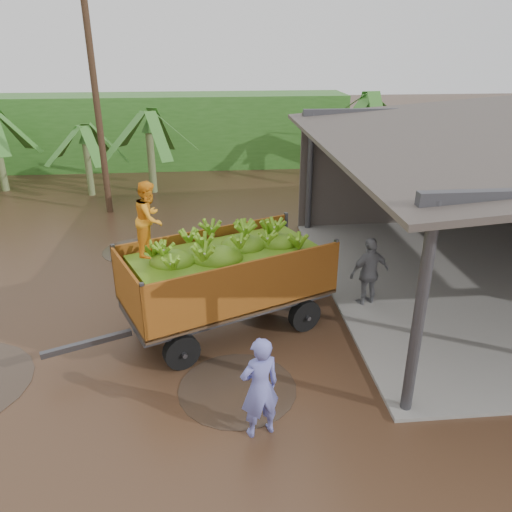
{
  "coord_description": "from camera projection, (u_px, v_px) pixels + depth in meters",
  "views": [
    {
      "loc": [
        1.93,
        -10.58,
        6.2
      ],
      "look_at": [
        2.93,
        -0.04,
        1.57
      ],
      "focal_mm": 35.0,
      "sensor_mm": 36.0,
      "label": 1
    }
  ],
  "objects": [
    {
      "name": "banana_trailer",
      "position": [
        225.0,
        274.0,
        11.11
      ],
      "size": [
        6.22,
        3.8,
        3.64
      ],
      "rotation": [
        0.0,
        0.0,
        0.41
      ],
      "color": "#C16D1B",
      "rests_on": "ground"
    },
    {
      "name": "utility_pole",
      "position": [
        96.0,
        98.0,
        17.73
      ],
      "size": [
        1.2,
        0.24,
        8.41
      ],
      "color": "#47301E",
      "rests_on": "ground"
    },
    {
      "name": "man_grey",
      "position": [
        369.0,
        273.0,
        12.26
      ],
      "size": [
        1.15,
        0.73,
        1.82
      ],
      "primitive_type": "imported",
      "rotation": [
        0.0,
        0.0,
        3.43
      ],
      "color": "gray",
      "rests_on": "ground"
    },
    {
      "name": "ground",
      "position": [
        135.0,
        320.0,
        11.97
      ],
      "size": [
        100.0,
        100.0,
        0.0
      ],
      "primitive_type": "plane",
      "color": "black",
      "rests_on": "ground"
    },
    {
      "name": "hedge_north",
      "position": [
        131.0,
        131.0,
        25.66
      ],
      "size": [
        22.0,
        3.0,
        3.6
      ],
      "primitive_type": "cube",
      "color": "#2D661E",
      "rests_on": "ground"
    },
    {
      "name": "man_blue",
      "position": [
        260.0,
        388.0,
        8.18
      ],
      "size": [
        0.79,
        0.64,
        1.89
      ],
      "primitive_type": "imported",
      "rotation": [
        0.0,
        0.0,
        3.46
      ],
      "color": "#6A6EC1",
      "rests_on": "ground"
    }
  ]
}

